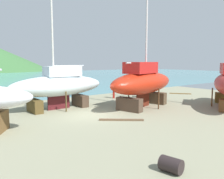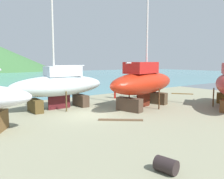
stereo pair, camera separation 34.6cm
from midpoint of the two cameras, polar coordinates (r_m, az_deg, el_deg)
ground_plane at (r=16.18m, az=-0.24°, el=-7.87°), size 45.61×45.61×0.00m
sailboat_small_center at (r=21.11m, az=8.13°, el=1.74°), size 9.40×4.98×14.60m
sailboat_mid_port at (r=20.65m, az=-12.23°, el=1.01°), size 8.51×2.80×12.40m
worker at (r=26.23m, az=1.10°, el=-0.30°), size 0.44×0.50×1.62m
barrel_ochre at (r=27.40m, az=7.32°, el=-1.01°), size 0.91×0.91×0.77m
barrel_tipped_right at (r=9.40m, az=14.10°, el=-17.44°), size 0.72×0.91×0.58m
timber_short_skew at (r=30.82m, az=17.01°, el=-0.99°), size 1.72×2.20×0.11m
timber_long_aft at (r=16.49m, az=2.71°, el=-7.38°), size 2.52×2.16×0.12m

